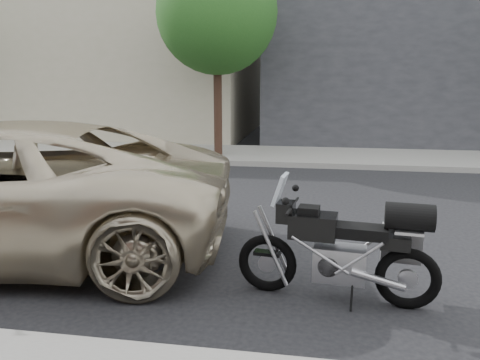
% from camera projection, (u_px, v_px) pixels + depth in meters
% --- Properties ---
extents(ground, '(120.00, 120.00, 0.00)m').
position_uv_depth(ground, '(261.00, 223.00, 7.86)').
color(ground, black).
rests_on(ground, ground).
extents(far_sidewalk, '(44.00, 3.00, 0.15)m').
position_uv_depth(far_sidewalk, '(287.00, 156.00, 14.11)').
color(far_sidewalk, gray).
rests_on(far_sidewalk, ground).
extents(far_building_dark, '(16.00, 11.00, 7.00)m').
position_uv_depth(far_building_dark, '(472.00, 49.00, 19.01)').
color(far_building_dark, '#2C2C32').
rests_on(far_building_dark, ground).
extents(far_building_cream, '(14.00, 11.00, 8.00)m').
position_uv_depth(far_building_cream, '(102.00, 41.00, 21.43)').
color(far_building_cream, '#A7A086').
rests_on(far_building_cream, ground).
extents(street_tree_mid, '(3.40, 3.40, 5.70)m').
position_uv_depth(street_tree_mid, '(217.00, 13.00, 13.07)').
color(street_tree_mid, '#352118').
rests_on(street_tree_mid, far_sidewalk).
extents(motorcycle, '(2.18, 0.70, 1.38)m').
position_uv_depth(motorcycle, '(350.00, 248.00, 5.04)').
color(motorcycle, black).
rests_on(motorcycle, ground).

